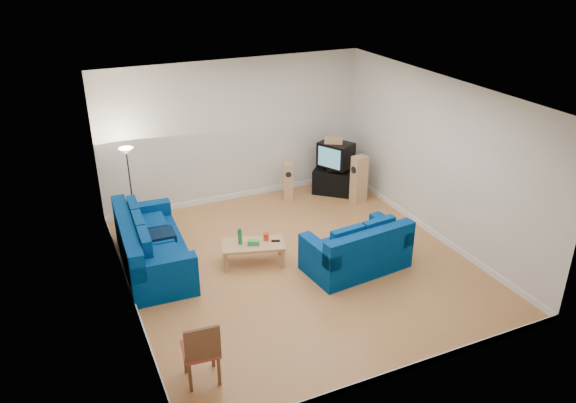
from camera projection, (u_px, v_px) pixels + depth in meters
name	position (u px, v px, depth m)	size (l,w,h in m)	color
room	(297.00, 187.00, 9.74)	(6.01, 6.51, 3.21)	#9A5D2F
sofa_three_seat	(150.00, 249.00, 10.15)	(1.20, 2.57, 0.98)	navy
sofa_loveseat	(358.00, 252.00, 10.09)	(1.92, 1.20, 0.91)	navy
coffee_table	(253.00, 246.00, 10.27)	(1.24, 0.85, 0.41)	tan
bottle	(240.00, 236.00, 10.16)	(0.07, 0.07, 0.31)	#197233
tissue_box	(253.00, 242.00, 10.19)	(0.21, 0.11, 0.09)	green
red_canister	(266.00, 237.00, 10.33)	(0.10, 0.10, 0.14)	red
remote	(276.00, 241.00, 10.31)	(0.16, 0.05, 0.02)	black
tv_stand	(334.00, 182.00, 13.20)	(0.94, 0.52, 0.57)	black
av_receiver	(336.00, 169.00, 13.05)	(0.38, 0.31, 0.09)	black
television	(336.00, 155.00, 12.96)	(0.82, 0.90, 0.57)	black
centre_speaker	(334.00, 140.00, 12.78)	(0.41, 0.16, 0.14)	tan
speaker_left	(288.00, 181.00, 12.83)	(0.29, 0.32, 0.89)	tan
speaker_right	(359.00, 179.00, 12.67)	(0.36, 0.29, 1.09)	tan
floor_lamp	(128.00, 163.00, 11.10)	(0.30, 0.30, 1.75)	black
dining_chair	(201.00, 349.00, 7.38)	(0.51, 0.51, 0.98)	brown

